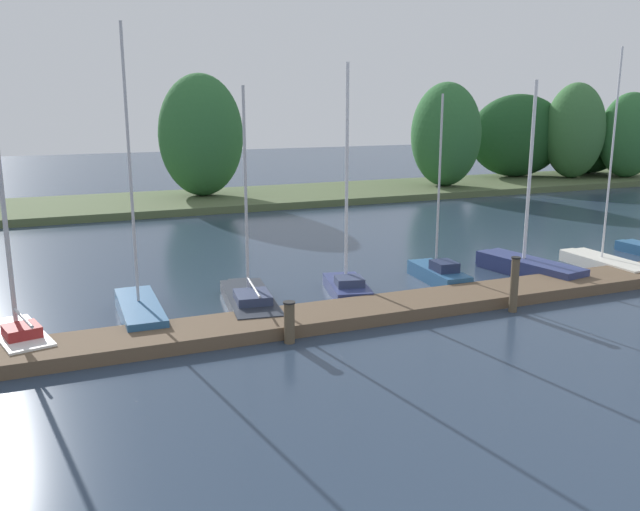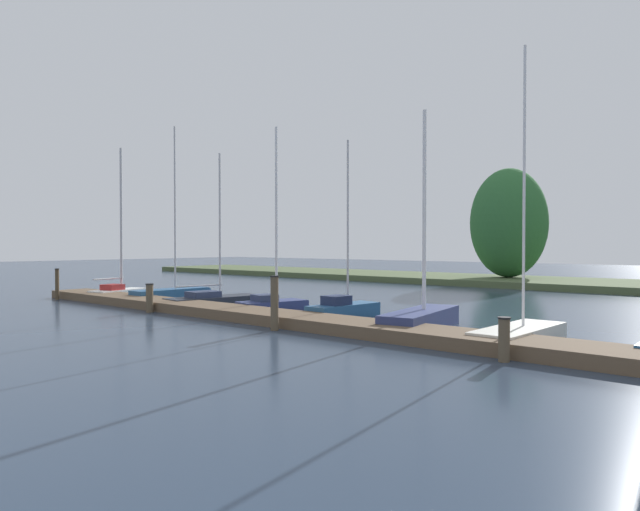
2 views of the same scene
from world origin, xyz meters
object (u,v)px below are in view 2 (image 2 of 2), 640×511
at_px(sailboat_3, 274,301).
at_px(sailboat_4, 345,308).
at_px(mooring_piling_1, 150,298).
at_px(sailboat_5, 423,316).
at_px(sailboat_6, 522,331).
at_px(sailboat_1, 173,293).
at_px(mooring_piling_3, 504,339).
at_px(sailboat_0, 120,288).
at_px(mooring_piling_2, 274,303).
at_px(mooring_piling_0, 57,284).
at_px(sailboat_2, 216,299).

xyz_separation_m(sailboat_3, sailboat_4, (3.46, 0.11, -0.04)).
xyz_separation_m(sailboat_3, mooring_piling_1, (-3.20, -3.44, 0.16)).
relative_size(sailboat_3, mooring_piling_1, 6.54).
bearing_deg(sailboat_5, sailboat_3, 77.29).
bearing_deg(sailboat_6, sailboat_1, 89.03).
distance_m(sailboat_1, mooring_piling_3, 17.59).
distance_m(sailboat_0, sailboat_6, 19.60).
distance_m(sailboat_1, mooring_piling_1, 4.64).
bearing_deg(mooring_piling_2, sailboat_1, 161.42).
xyz_separation_m(sailboat_0, sailboat_3, (9.53, 1.09, -0.06)).
distance_m(sailboat_5, mooring_piling_0, 17.88).
distance_m(sailboat_3, sailboat_5, 6.84).
bearing_deg(mooring_piling_1, sailboat_1, 134.61).
height_order(sailboat_0, mooring_piling_0, sailboat_0).
height_order(sailboat_4, sailboat_6, sailboat_6).
bearing_deg(mooring_piling_3, sailboat_6, 104.82).
height_order(sailboat_1, mooring_piling_2, sailboat_1).
relative_size(sailboat_5, sailboat_6, 0.86).
distance_m(sailboat_2, sailboat_4, 6.74).
height_order(sailboat_0, sailboat_1, sailboat_1).
height_order(sailboat_2, sailboat_6, sailboat_6).
height_order(sailboat_4, mooring_piling_0, sailboat_4).
xyz_separation_m(mooring_piling_1, mooring_piling_2, (6.89, -0.11, 0.27)).
distance_m(sailboat_0, sailboat_4, 13.05).
xyz_separation_m(sailboat_0, mooring_piling_3, (20.34, -2.40, 0.05)).
height_order(sailboat_0, sailboat_5, sailboat_0).
xyz_separation_m(sailboat_2, sailboat_3, (3.28, 0.21, 0.11)).
bearing_deg(sailboat_3, sailboat_2, 106.79).
height_order(sailboat_1, mooring_piling_3, sailboat_1).
bearing_deg(mooring_piling_2, sailboat_4, 93.68).
bearing_deg(mooring_piling_1, sailboat_6, 11.81).
bearing_deg(sailboat_5, mooring_piling_2, 125.82).
relative_size(sailboat_6, mooring_piling_1, 7.17).
bearing_deg(mooring_piling_3, mooring_piling_1, 179.83).
distance_m(sailboat_2, sailboat_3, 3.29).
relative_size(sailboat_1, sailboat_2, 1.24).
distance_m(sailboat_0, sailboat_1, 3.22).
xyz_separation_m(sailboat_3, mooring_piling_2, (3.69, -3.55, 0.44)).
distance_m(sailboat_3, sailboat_6, 10.09).
relative_size(mooring_piling_0, mooring_piling_3, 1.48).
distance_m(sailboat_1, sailboat_6, 16.53).
xyz_separation_m(sailboat_1, sailboat_6, (16.52, -0.53, -0.07)).
bearing_deg(sailboat_5, sailboat_2, 79.26).
distance_m(mooring_piling_1, mooring_piling_2, 6.90).
xyz_separation_m(sailboat_0, sailboat_6, (19.60, 0.42, -0.17)).
height_order(mooring_piling_0, mooring_piling_1, mooring_piling_0).
bearing_deg(mooring_piling_1, sailboat_5, 17.40).
distance_m(sailboat_0, sailboat_3, 9.60).
xyz_separation_m(sailboat_4, mooring_piling_2, (0.24, -3.67, 0.48)).
distance_m(sailboat_0, mooring_piling_3, 20.48).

